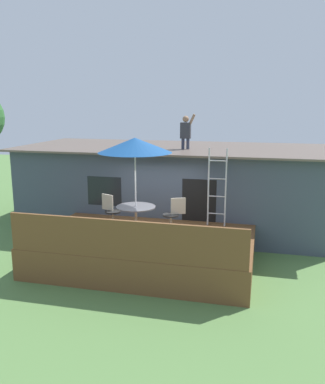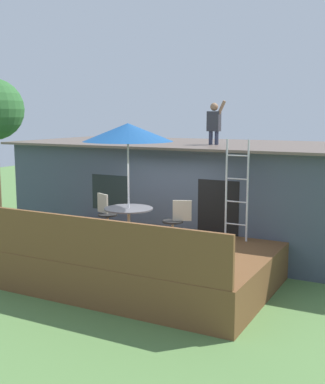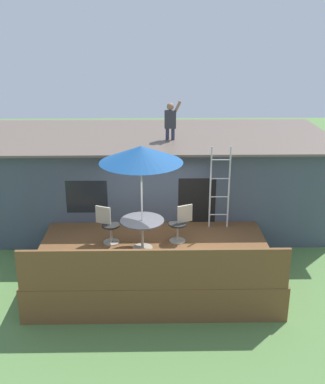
% 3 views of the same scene
% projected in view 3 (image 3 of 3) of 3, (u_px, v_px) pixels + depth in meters
% --- Properties ---
extents(ground_plane, '(40.00, 40.00, 0.00)m').
position_uv_depth(ground_plane, '(154.00, 278.00, 11.56)').
color(ground_plane, '#567F42').
extents(house, '(10.50, 4.50, 2.76)m').
position_uv_depth(house, '(154.00, 179.00, 14.47)').
color(house, '#424C5B').
rests_on(house, ground).
extents(deck, '(5.58, 3.67, 0.80)m').
position_uv_depth(deck, '(154.00, 264.00, 11.43)').
color(deck, brown).
rests_on(deck, ground).
extents(deck_railing, '(5.48, 0.08, 0.90)m').
position_uv_depth(deck_railing, '(154.00, 270.00, 9.46)').
color(deck_railing, brown).
rests_on(deck_railing, deck).
extents(patio_table, '(1.04, 1.04, 0.74)m').
position_uv_depth(patio_table, '(142.00, 226.00, 11.12)').
color(patio_table, '#A59E8C').
rests_on(patio_table, deck).
extents(patio_umbrella, '(1.90, 1.90, 2.54)m').
position_uv_depth(patio_umbrella, '(141.00, 154.00, 10.52)').
color(patio_umbrella, silver).
rests_on(patio_umbrella, deck).
extents(step_ladder, '(0.52, 0.04, 2.20)m').
position_uv_depth(step_ladder, '(220.00, 188.00, 12.14)').
color(step_ladder, silver).
rests_on(step_ladder, deck).
extents(person_figure, '(0.47, 0.20, 1.11)m').
position_uv_depth(person_figure, '(171.00, 119.00, 13.19)').
color(person_figure, '#33384C').
rests_on(person_figure, house).
extents(patio_chair_left, '(0.59, 0.44, 0.92)m').
position_uv_depth(patio_chair_left, '(108.00, 225.00, 11.50)').
color(patio_chair_left, '#A59E8C').
rests_on(patio_chair_left, deck).
extents(patio_chair_right, '(0.59, 0.44, 0.92)m').
position_uv_depth(patio_chair_right, '(180.00, 224.00, 11.58)').
color(patio_chair_right, '#A59E8C').
rests_on(patio_chair_right, deck).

